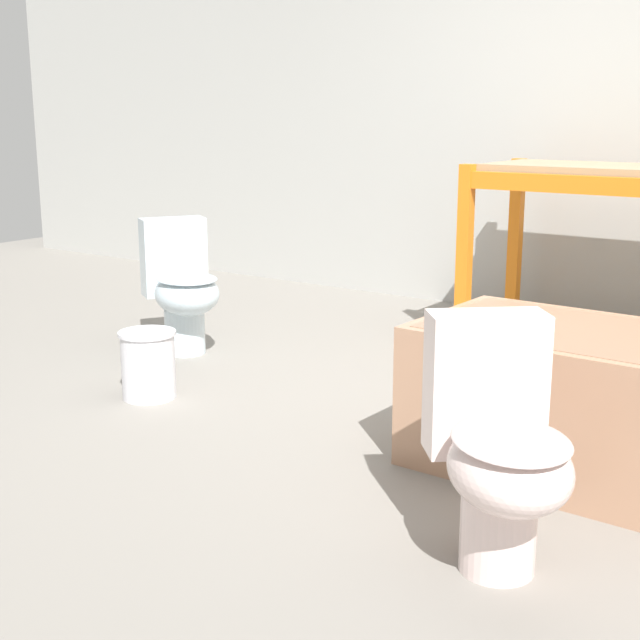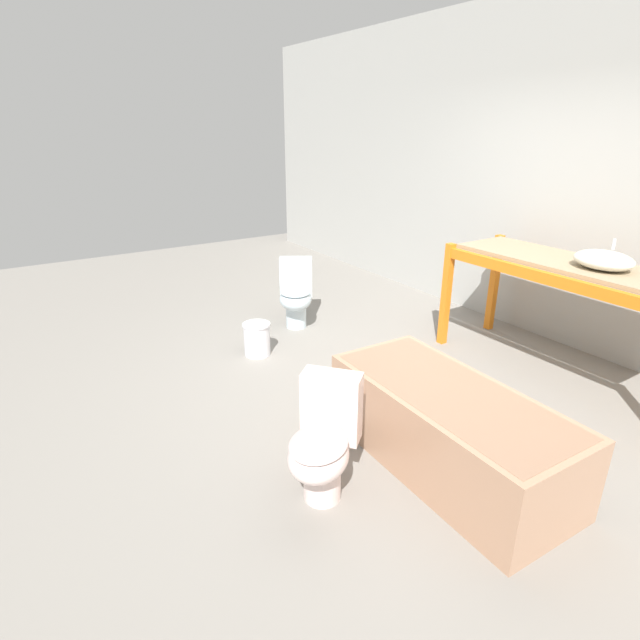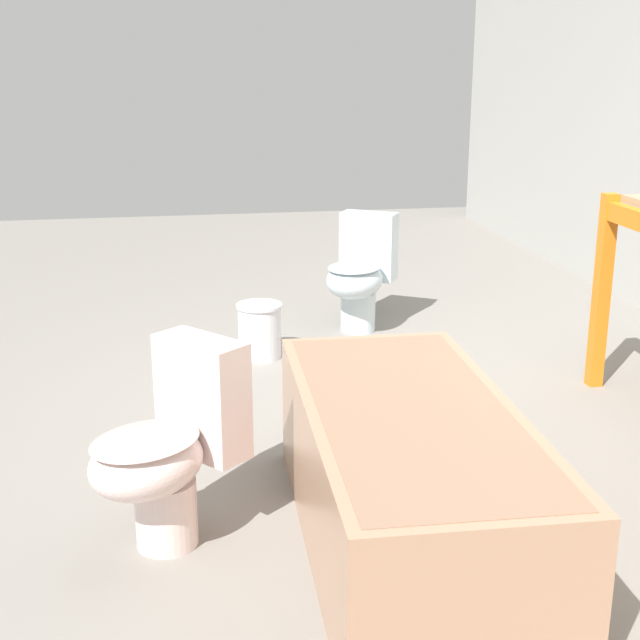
# 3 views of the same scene
# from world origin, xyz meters

# --- Properties ---
(ground_plane) EXTENTS (12.00, 12.00, 0.00)m
(ground_plane) POSITION_xyz_m (0.00, 0.00, 0.00)
(ground_plane) COLOR gray
(warehouse_wall_rear) EXTENTS (10.80, 0.08, 3.20)m
(warehouse_wall_rear) POSITION_xyz_m (0.00, 2.01, 1.60)
(warehouse_wall_rear) COLOR #ADADA8
(warehouse_wall_rear) RESTS_ON ground_plane
(toilet_near) EXTENTS (0.62, 0.64, 0.71)m
(toilet_near) POSITION_xyz_m (0.70, -1.22, 0.36)
(toilet_near) COLOR silver
(toilet_near) RESTS_ON ground_plane
(toilet_far) EXTENTS (0.65, 0.58, 0.71)m
(toilet_far) POSITION_xyz_m (-1.66, -0.02, 0.36)
(toilet_far) COLOR silver
(toilet_far) RESTS_ON ground_plane
(bucket_white) EXTENTS (0.26, 0.26, 0.31)m
(bucket_white) POSITION_xyz_m (-1.24, -0.69, 0.16)
(bucket_white) COLOR silver
(bucket_white) RESTS_ON ground_plane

